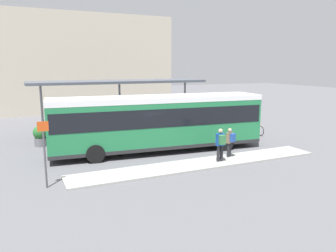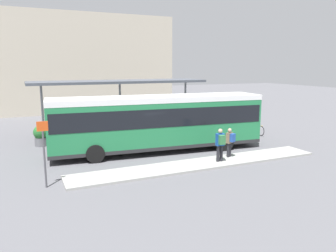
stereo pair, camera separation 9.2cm
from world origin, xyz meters
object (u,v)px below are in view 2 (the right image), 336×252
potted_planter_near_shelter (41,135)px  potted_planter_far_side (130,127)px  bicycle_blue (244,126)px  platform_sign (44,151)px  pedestrian_companion (220,143)px  pedestrian_waiting (230,141)px  bicycle_yellow (256,129)px  bicycle_orange (251,127)px  city_bus (159,119)px

potted_planter_near_shelter → potted_planter_far_side: 5.87m
bicycle_blue → potted_planter_near_shelter: bearing=-89.4°
platform_sign → pedestrian_companion: bearing=-0.7°
pedestrian_waiting → bicycle_yellow: bearing=-73.8°
pedestrian_companion → bicycle_blue: pedestrian_companion is taller
pedestrian_companion → pedestrian_waiting: bearing=-56.3°
bicycle_blue → potted_planter_far_side: potted_planter_far_side is taller
pedestrian_waiting → bicycle_blue: pedestrian_waiting is taller
bicycle_yellow → platform_sign: (-14.92, -5.04, 1.18)m
pedestrian_waiting → bicycle_orange: 7.88m
city_bus → potted_planter_near_shelter: bearing=150.8°
city_bus → pedestrian_companion: city_bus is taller
bicycle_orange → platform_sign: 16.24m
pedestrian_waiting → platform_sign: bearing=68.9°
bicycle_yellow → bicycle_blue: bearing=173.4°
bicycle_orange → city_bus: bearing=-80.4°
city_bus → bicycle_orange: 9.00m
bicycle_yellow → potted_planter_far_side: (-8.79, 2.79, 0.37)m
pedestrian_companion → city_bus: bearing=32.7°
bicycle_yellow → potted_planter_near_shelter: potted_planter_near_shelter is taller
pedestrian_companion → bicycle_blue: size_ratio=1.02×
bicycle_orange → platform_sign: bearing=-74.2°
bicycle_orange → platform_sign: size_ratio=0.63×
pedestrian_companion → bicycle_yellow: pedestrian_companion is taller
city_bus → potted_planter_far_side: 4.44m
pedestrian_waiting → platform_sign: 9.44m
bicycle_orange → potted_planter_far_side: size_ratio=1.21×
city_bus → bicycle_blue: city_bus is taller
bicycle_orange → bicycle_blue: 0.81m
potted_planter_near_shelter → potted_planter_far_side: size_ratio=0.91×
pedestrian_waiting → bicycle_blue: size_ratio=0.94×
platform_sign → potted_planter_far_side: bearing=51.9°
bicycle_yellow → potted_planter_near_shelter: 14.93m
bicycle_blue → potted_planter_near_shelter: (-14.82, 1.15, 0.32)m
city_bus → bicycle_orange: city_bus is taller
bicycle_blue → pedestrian_companion: bearing=-39.4°
pedestrian_waiting → pedestrian_companion: 1.10m
bicycle_yellow → bicycle_blue: bicycle_yellow is taller
platform_sign → bicycle_yellow: bearing=18.6°
bicycle_yellow → bicycle_blue: size_ratio=1.05×
pedestrian_companion → bicycle_orange: bearing=-43.2°
pedestrian_companion → bicycle_yellow: size_ratio=0.97×
city_bus → pedestrian_waiting: 4.34m
bicycle_yellow → potted_planter_near_shelter: size_ratio=1.34×
city_bus → potted_planter_far_side: (-0.41, 4.27, -1.16)m
potted_planter_near_shelter → platform_sign: platform_sign is taller
city_bus → bicycle_orange: (8.56, 2.29, -1.53)m
pedestrian_companion → potted_planter_far_side: pedestrian_companion is taller
potted_planter_far_side → platform_sign: (-6.13, -7.83, 0.80)m
platform_sign → bicycle_orange: bearing=21.2°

